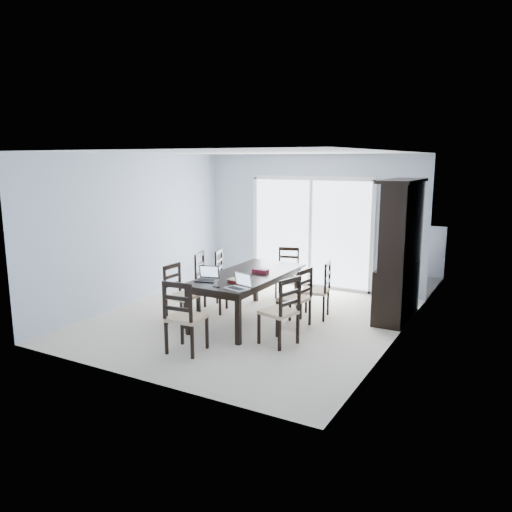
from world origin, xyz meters
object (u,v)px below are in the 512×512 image
at_px(laptop_silver, 237,286).
at_px(chair_end_near, 182,309).
at_px(chair_right_far, 321,283).
at_px(hot_tub, 311,252).
at_px(chair_end_far, 288,267).
at_px(cell_phone, 216,287).
at_px(china_hutch, 400,252).
at_px(chair_right_near, 284,304).
at_px(chair_left_mid, 206,276).
at_px(game_box, 261,271).
at_px(chair_right_mid, 299,291).
at_px(laptop_dark, 206,277).
at_px(dining_table, 248,278).
at_px(chair_left_near, 178,287).

bearing_deg(laptop_silver, chair_end_near, -103.40).
xyz_separation_m(chair_right_far, hot_tub, (-1.37, 2.88, -0.08)).
bearing_deg(chair_end_far, cell_phone, 76.04).
relative_size(china_hutch, chair_right_near, 1.98).
height_order(chair_left_mid, chair_right_far, chair_left_mid).
relative_size(chair_end_far, game_box, 4.22).
distance_m(china_hutch, chair_right_mid, 1.75).
height_order(chair_right_far, hot_tub, chair_right_far).
distance_m(china_hutch, hot_tub, 3.39).
bearing_deg(laptop_dark, chair_end_near, -89.13).
bearing_deg(game_box, cell_phone, -96.58).
height_order(chair_right_near, hot_tub, chair_right_near).
xyz_separation_m(dining_table, cell_phone, (0.03, -0.93, 0.08)).
relative_size(chair_end_far, hot_tub, 0.48).
distance_m(chair_left_mid, chair_right_far, 1.89).
bearing_deg(chair_right_far, chair_left_near, 114.73).
xyz_separation_m(chair_end_near, hot_tub, (-0.38, 5.17, -0.12)).
bearing_deg(chair_right_near, chair_right_far, 15.86).
height_order(chair_left_near, game_box, chair_left_near).
bearing_deg(cell_phone, game_box, 106.17).
distance_m(laptop_dark, laptop_silver, 0.67).
distance_m(chair_end_near, cell_phone, 0.72).
relative_size(chair_right_mid, cell_phone, 10.13).
bearing_deg(chair_right_far, chair_right_near, 170.52).
relative_size(cell_phone, hot_tub, 0.05).
height_order(chair_right_near, chair_right_far, chair_right_near).
height_order(dining_table, chair_left_near, chair_left_near).
distance_m(chair_left_near, chair_right_near, 1.86).
height_order(chair_right_mid, laptop_dark, chair_right_mid).
xyz_separation_m(chair_right_mid, laptop_dark, (-1.14, -0.78, 0.25)).
bearing_deg(hot_tub, chair_right_mid, -70.09).
xyz_separation_m(chair_left_near, chair_left_mid, (0.04, 0.72, 0.04)).
bearing_deg(hot_tub, chair_right_near, -71.96).
bearing_deg(hot_tub, laptop_silver, -80.32).
bearing_deg(game_box, chair_end_near, -96.06).
relative_size(dining_table, chair_left_mid, 1.93).
bearing_deg(laptop_dark, chair_left_mid, 110.36).
bearing_deg(chair_left_mid, game_box, 76.32).
xyz_separation_m(chair_end_near, cell_phone, (0.06, 0.70, 0.15)).
bearing_deg(game_box, chair_left_mid, -177.27).
height_order(chair_right_far, game_box, chair_right_far).
xyz_separation_m(chair_right_mid, chair_end_near, (-0.88, -1.70, 0.05)).
bearing_deg(chair_right_near, game_box, 59.02).
xyz_separation_m(dining_table, chair_right_near, (0.97, -0.73, -0.09)).
distance_m(chair_left_mid, chair_right_mid, 1.69).
bearing_deg(dining_table, hot_tub, 96.69).
relative_size(laptop_silver, game_box, 1.46).
height_order(chair_left_near, laptop_silver, chair_left_near).
bearing_deg(chair_left_near, china_hutch, 123.94).
bearing_deg(chair_right_near, chair_right_mid, 24.58).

